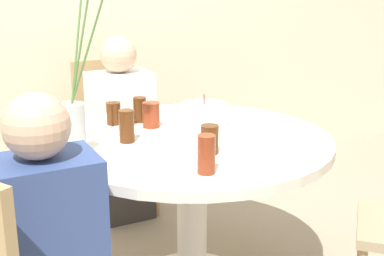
{
  "coord_description": "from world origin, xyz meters",
  "views": [
    {
      "loc": [
        -1.01,
        -1.93,
        1.39
      ],
      "look_at": [
        0.0,
        0.0,
        0.75
      ],
      "focal_mm": 50.0,
      "sensor_mm": 36.0,
      "label": 1
    }
  ],
  "objects_px": {
    "side_plate": "(162,161)",
    "flower_vase": "(78,98)",
    "chair_right_flank": "(111,128)",
    "drink_glass_1": "(151,115)",
    "drink_glass_0": "(127,126)",
    "drink_glass_4": "(206,154)",
    "birthday_cake": "(204,116)",
    "drink_glass_5": "(140,110)",
    "person_boy": "(122,136)",
    "drink_glass_3": "(113,113)",
    "drink_glass_2": "(210,139)"
  },
  "relations": [
    {
      "from": "chair_right_flank",
      "to": "flower_vase",
      "type": "bearing_deg",
      "value": -116.6
    },
    {
      "from": "birthday_cake",
      "to": "chair_right_flank",
      "type": "bearing_deg",
      "value": 99.34
    },
    {
      "from": "flower_vase",
      "to": "drink_glass_4",
      "type": "relative_size",
      "value": 5.31
    },
    {
      "from": "flower_vase",
      "to": "drink_glass_0",
      "type": "xyz_separation_m",
      "value": [
        0.21,
        0.05,
        -0.15
      ]
    },
    {
      "from": "birthday_cake",
      "to": "drink_glass_3",
      "type": "relative_size",
      "value": 2.05
    },
    {
      "from": "drink_glass_5",
      "to": "side_plate",
      "type": "bearing_deg",
      "value": -104.36
    },
    {
      "from": "person_boy",
      "to": "side_plate",
      "type": "bearing_deg",
      "value": -102.12
    },
    {
      "from": "drink_glass_0",
      "to": "drink_glass_2",
      "type": "bearing_deg",
      "value": -50.73
    },
    {
      "from": "flower_vase",
      "to": "person_boy",
      "type": "relative_size",
      "value": 0.7
    },
    {
      "from": "drink_glass_1",
      "to": "drink_glass_5",
      "type": "relative_size",
      "value": 0.97
    },
    {
      "from": "drink_glass_0",
      "to": "drink_glass_1",
      "type": "distance_m",
      "value": 0.24
    },
    {
      "from": "drink_glass_3",
      "to": "drink_glass_2",
      "type": "bearing_deg",
      "value": -71.44
    },
    {
      "from": "birthday_cake",
      "to": "drink_glass_0",
      "type": "height_order",
      "value": "birthday_cake"
    },
    {
      "from": "drink_glass_3",
      "to": "person_boy",
      "type": "relative_size",
      "value": 0.1
    },
    {
      "from": "drink_glass_1",
      "to": "drink_glass_5",
      "type": "height_order",
      "value": "drink_glass_5"
    },
    {
      "from": "drink_glass_4",
      "to": "drink_glass_1",
      "type": "bearing_deg",
      "value": 84.46
    },
    {
      "from": "drink_glass_3",
      "to": "drink_glass_4",
      "type": "relative_size",
      "value": 0.74
    },
    {
      "from": "drink_glass_1",
      "to": "person_boy",
      "type": "relative_size",
      "value": 0.11
    },
    {
      "from": "side_plate",
      "to": "person_boy",
      "type": "bearing_deg",
      "value": 77.88
    },
    {
      "from": "birthday_cake",
      "to": "drink_glass_2",
      "type": "distance_m",
      "value": 0.36
    },
    {
      "from": "flower_vase",
      "to": "drink_glass_4",
      "type": "bearing_deg",
      "value": -51.81
    },
    {
      "from": "chair_right_flank",
      "to": "drink_glass_0",
      "type": "distance_m",
      "value": 0.99
    },
    {
      "from": "drink_glass_0",
      "to": "drink_glass_4",
      "type": "xyz_separation_m",
      "value": [
        0.12,
        -0.46,
        0.0
      ]
    },
    {
      "from": "side_plate",
      "to": "person_boy",
      "type": "distance_m",
      "value": 1.1
    },
    {
      "from": "drink_glass_2",
      "to": "chair_right_flank",
      "type": "bearing_deg",
      "value": 89.41
    },
    {
      "from": "flower_vase",
      "to": "person_boy",
      "type": "xyz_separation_m",
      "value": [
        0.46,
        0.81,
        -0.44
      ]
    },
    {
      "from": "drink_glass_5",
      "to": "drink_glass_3",
      "type": "bearing_deg",
      "value": 172.03
    },
    {
      "from": "side_plate",
      "to": "flower_vase",
      "type": "bearing_deg",
      "value": 133.06
    },
    {
      "from": "drink_glass_1",
      "to": "drink_glass_3",
      "type": "bearing_deg",
      "value": 137.69
    },
    {
      "from": "flower_vase",
      "to": "drink_glass_1",
      "type": "xyz_separation_m",
      "value": [
        0.39,
        0.21,
        -0.16
      ]
    },
    {
      "from": "drink_glass_5",
      "to": "flower_vase",
      "type": "bearing_deg",
      "value": -140.05
    },
    {
      "from": "chair_right_flank",
      "to": "drink_glass_1",
      "type": "xyz_separation_m",
      "value": [
        -0.07,
        -0.76,
        0.27
      ]
    },
    {
      "from": "side_plate",
      "to": "drink_glass_0",
      "type": "relative_size",
      "value": 1.37
    },
    {
      "from": "chair_right_flank",
      "to": "person_boy",
      "type": "height_order",
      "value": "person_boy"
    },
    {
      "from": "side_plate",
      "to": "drink_glass_3",
      "type": "xyz_separation_m",
      "value": [
        0.02,
        0.58,
        0.05
      ]
    },
    {
      "from": "drink_glass_0",
      "to": "flower_vase",
      "type": "bearing_deg",
      "value": -166.76
    },
    {
      "from": "drink_glass_4",
      "to": "person_boy",
      "type": "xyz_separation_m",
      "value": [
        0.13,
        1.22,
        -0.29
      ]
    },
    {
      "from": "drink_glass_1",
      "to": "drink_glass_4",
      "type": "distance_m",
      "value": 0.62
    },
    {
      "from": "flower_vase",
      "to": "drink_glass_2",
      "type": "bearing_deg",
      "value": -28.03
    },
    {
      "from": "side_plate",
      "to": "drink_glass_5",
      "type": "height_order",
      "value": "drink_glass_5"
    },
    {
      "from": "birthday_cake",
      "to": "person_boy",
      "type": "bearing_deg",
      "value": 101.05
    },
    {
      "from": "drink_glass_4",
      "to": "drink_glass_5",
      "type": "distance_m",
      "value": 0.73
    },
    {
      "from": "drink_glass_3",
      "to": "drink_glass_5",
      "type": "xyz_separation_m",
      "value": [
        0.12,
        -0.02,
        0.01
      ]
    },
    {
      "from": "chair_right_flank",
      "to": "drink_glass_1",
      "type": "distance_m",
      "value": 0.81
    },
    {
      "from": "drink_glass_0",
      "to": "drink_glass_4",
      "type": "relative_size",
      "value": 0.98
    },
    {
      "from": "drink_glass_0",
      "to": "drink_glass_1",
      "type": "xyz_separation_m",
      "value": [
        0.18,
        0.16,
        -0.01
      ]
    },
    {
      "from": "drink_glass_1",
      "to": "flower_vase",
      "type": "bearing_deg",
      "value": -151.81
    },
    {
      "from": "chair_right_flank",
      "to": "birthday_cake",
      "type": "distance_m",
      "value": 0.92
    },
    {
      "from": "drink_glass_2",
      "to": "drink_glass_5",
      "type": "distance_m",
      "value": 0.55
    },
    {
      "from": "flower_vase",
      "to": "drink_glass_0",
      "type": "distance_m",
      "value": 0.26
    }
  ]
}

